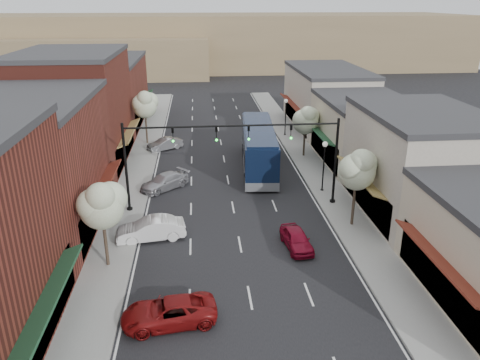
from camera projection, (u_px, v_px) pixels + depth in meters
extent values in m
plane|color=black|center=(243.00, 260.00, 29.42)|extent=(160.00, 160.00, 0.00)
cube|color=gray|center=(139.00, 166.00, 45.85)|extent=(2.80, 73.00, 0.15)
cube|color=gray|center=(308.00, 160.00, 47.28)|extent=(2.80, 73.00, 0.15)
cube|color=gray|center=(154.00, 165.00, 45.97)|extent=(0.25, 73.00, 0.17)
cube|color=gray|center=(294.00, 161.00, 47.16)|extent=(0.25, 73.00, 0.17)
cube|color=black|center=(32.00, 334.00, 20.55)|extent=(0.60, 11.90, 2.60)
cube|color=#1A4127|center=(46.00, 304.00, 20.07)|extent=(1.07, 9.80, 0.49)
cube|color=maroon|center=(28.00, 168.00, 32.14)|extent=(9.00, 14.00, 9.00)
cube|color=#2D2D30|center=(16.00, 100.00, 30.44)|extent=(9.20, 14.10, 0.40)
cube|color=black|center=(95.00, 204.00, 33.55)|extent=(0.60, 11.90, 2.60)
cube|color=maroon|center=(104.00, 184.00, 33.07)|extent=(1.07, 9.80, 0.49)
cube|color=maroon|center=(75.00, 111.00, 44.86)|extent=(9.00, 14.00, 10.50)
cube|color=#2D2D30|center=(67.00, 53.00, 42.89)|extent=(9.20, 14.10, 0.40)
cube|color=black|center=(123.00, 147.00, 46.54)|extent=(0.60, 11.90, 2.60)
cube|color=olive|center=(129.00, 132.00, 46.07)|extent=(1.07, 9.80, 0.49)
cube|color=maroon|center=(105.00, 93.00, 60.17)|extent=(9.00, 18.00, 8.00)
cube|color=#2D2D30|center=(102.00, 60.00, 58.65)|extent=(9.20, 18.10, 0.40)
cube|color=black|center=(140.00, 111.00, 61.40)|extent=(0.60, 15.30, 2.60)
cube|color=#1A4127|center=(145.00, 99.00, 60.92)|extent=(1.07, 12.60, 0.49)
cube|color=black|center=(449.00, 284.00, 24.13)|extent=(0.60, 10.20, 2.60)
cube|color=maroon|center=(438.00, 259.00, 23.52)|extent=(1.07, 8.40, 0.49)
cube|color=#B4AA9A|center=(419.00, 166.00, 34.81)|extent=(8.00, 12.00, 7.50)
cube|color=#2D2D30|center=(427.00, 113.00, 33.38)|extent=(8.20, 12.10, 0.40)
cube|color=black|center=(368.00, 194.00, 35.27)|extent=(0.60, 10.20, 2.60)
cube|color=olive|center=(360.00, 176.00, 34.66)|extent=(1.07, 8.40, 0.49)
cube|color=#C1B299|center=(364.00, 133.00, 46.22)|extent=(8.00, 12.00, 6.00)
cube|color=#2D2D30|center=(367.00, 100.00, 45.06)|extent=(8.20, 12.10, 0.40)
cube|color=black|center=(326.00, 147.00, 46.41)|extent=(0.60, 10.20, 2.60)
cube|color=#1A4127|center=(319.00, 133.00, 45.80)|extent=(1.07, 8.40, 0.49)
cube|color=#B4AA9A|center=(327.00, 99.00, 59.03)|extent=(8.00, 16.00, 7.00)
cube|color=#2D2D30|center=(329.00, 70.00, 57.70)|extent=(8.20, 16.10, 0.40)
cube|color=black|center=(297.00, 115.00, 59.41)|extent=(0.60, 13.60, 2.60)
cube|color=maroon|center=(292.00, 103.00, 58.79)|extent=(1.07, 11.20, 0.49)
cube|color=#7A6647|center=(206.00, 41.00, 110.80)|extent=(120.00, 30.00, 12.00)
cube|color=#7A6647|center=(89.00, 57.00, 98.25)|extent=(50.00, 20.00, 8.00)
cylinder|color=black|center=(332.00, 202.00, 37.47)|extent=(0.44, 0.44, 0.30)
cylinder|color=black|center=(335.00, 162.00, 36.26)|extent=(0.20, 0.20, 7.00)
cylinder|color=black|center=(286.00, 125.00, 34.80)|extent=(8.00, 0.14, 0.14)
imported|color=black|center=(291.00, 132.00, 35.05)|extent=(0.18, 0.46, 1.10)
sphere|color=#19E533|center=(291.00, 138.00, 35.09)|extent=(0.18, 0.18, 0.18)
imported|color=black|center=(249.00, 133.00, 34.77)|extent=(0.18, 0.46, 1.10)
sphere|color=#19E533|center=(249.00, 139.00, 34.81)|extent=(0.18, 0.18, 0.18)
cylinder|color=black|center=(130.00, 209.00, 36.11)|extent=(0.44, 0.44, 0.30)
cylinder|color=black|center=(126.00, 169.00, 34.89)|extent=(0.20, 0.20, 7.00)
cylinder|color=black|center=(178.00, 127.00, 34.11)|extent=(8.00, 0.14, 0.14)
imported|color=black|center=(173.00, 135.00, 34.30)|extent=(0.18, 0.46, 1.10)
sphere|color=#19E533|center=(173.00, 141.00, 34.34)|extent=(0.18, 0.18, 0.18)
imported|color=black|center=(216.00, 134.00, 34.57)|extent=(0.18, 0.46, 1.10)
sphere|color=#19E533|center=(217.00, 140.00, 34.61)|extent=(0.18, 0.18, 0.18)
cylinder|color=#47382B|center=(354.00, 202.00, 33.17)|extent=(0.20, 0.20, 3.71)
sphere|color=#AAB38A|center=(357.00, 172.00, 32.33)|extent=(2.60, 2.60, 2.60)
sphere|color=#AAB38A|center=(363.00, 164.00, 32.48)|extent=(2.00, 2.00, 2.00)
sphere|color=#AAB38A|center=(353.00, 169.00, 31.89)|extent=(1.90, 1.90, 1.90)
sphere|color=#AAB38A|center=(362.00, 161.00, 31.53)|extent=(1.70, 1.70, 1.70)
cylinder|color=#47382B|center=(304.00, 141.00, 48.09)|extent=(0.20, 0.20, 3.33)
sphere|color=#AAB38A|center=(305.00, 121.00, 47.34)|extent=(2.60, 2.60, 2.60)
sphere|color=#AAB38A|center=(310.00, 117.00, 47.51)|extent=(2.00, 2.00, 2.00)
sphere|color=#AAB38A|center=(302.00, 119.00, 46.91)|extent=(1.90, 1.90, 1.90)
sphere|color=#AAB38A|center=(308.00, 115.00, 46.58)|extent=(1.70, 1.70, 1.70)
cylinder|color=#47382B|center=(106.00, 241.00, 28.07)|extent=(0.20, 0.20, 3.52)
sphere|color=#AAB38A|center=(102.00, 208.00, 27.27)|extent=(2.60, 2.60, 2.60)
sphere|color=#AAB38A|center=(110.00, 198.00, 27.44)|extent=(2.00, 2.00, 2.00)
sphere|color=#AAB38A|center=(93.00, 205.00, 26.84)|extent=(1.90, 1.90, 1.90)
sphere|color=#AAB38A|center=(100.00, 197.00, 26.50)|extent=(1.70, 1.70, 1.70)
cylinder|color=#47382B|center=(146.00, 128.00, 52.15)|extent=(0.20, 0.20, 3.84)
sphere|color=#AAB38A|center=(145.00, 106.00, 51.28)|extent=(2.60, 2.60, 2.60)
sphere|color=#AAB38A|center=(149.00, 101.00, 51.43)|extent=(2.00, 2.00, 2.00)
sphere|color=#AAB38A|center=(141.00, 104.00, 50.84)|extent=(1.90, 1.90, 1.90)
sphere|color=#AAB38A|center=(145.00, 99.00, 50.48)|extent=(1.70, 1.70, 1.70)
cylinder|color=black|center=(322.00, 191.00, 39.79)|extent=(0.28, 0.28, 0.20)
cylinder|color=black|center=(323.00, 170.00, 39.10)|extent=(0.12, 0.12, 4.00)
sphere|color=white|center=(325.00, 144.00, 38.30)|extent=(0.44, 0.44, 0.44)
cylinder|color=black|center=(285.00, 135.00, 56.04)|extent=(0.28, 0.28, 0.20)
cylinder|color=black|center=(285.00, 120.00, 55.35)|extent=(0.12, 0.12, 4.00)
sphere|color=white|center=(286.00, 101.00, 54.55)|extent=(0.44, 0.44, 0.44)
cube|color=black|center=(259.00, 146.00, 44.72)|extent=(3.90, 13.44, 3.42)
cube|color=#595B60|center=(258.00, 162.00, 45.28)|extent=(3.92, 13.46, 0.77)
cube|color=black|center=(259.00, 141.00, 44.54)|extent=(3.88, 12.38, 1.21)
cube|color=black|center=(259.00, 129.00, 44.09)|extent=(3.63, 12.89, 0.28)
cube|color=black|center=(263.00, 162.00, 38.33)|extent=(2.30, 0.26, 1.33)
cylinder|color=black|center=(246.00, 179.00, 40.95)|extent=(0.44, 1.17, 1.15)
cylinder|color=black|center=(276.00, 179.00, 40.99)|extent=(0.44, 1.17, 1.15)
cylinder|color=black|center=(244.00, 149.00, 49.19)|extent=(0.44, 1.17, 1.15)
cylinder|color=black|center=(269.00, 149.00, 49.22)|extent=(0.44, 1.17, 1.15)
cylinder|color=black|center=(244.00, 154.00, 47.75)|extent=(0.44, 1.17, 1.15)
cylinder|color=black|center=(270.00, 154.00, 47.78)|extent=(0.44, 1.17, 1.15)
imported|color=maroon|center=(296.00, 239.00, 30.65)|extent=(1.92, 3.89, 1.28)
imported|color=maroon|center=(169.00, 312.00, 23.45)|extent=(5.03, 2.81, 1.33)
imported|color=white|center=(151.00, 229.00, 31.69)|extent=(4.83, 2.31, 1.53)
imported|color=#A4A4AA|center=(164.00, 182.00, 40.19)|extent=(4.66, 4.42, 1.33)
imported|color=gray|center=(165.00, 144.00, 50.69)|extent=(4.00, 3.23, 1.28)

